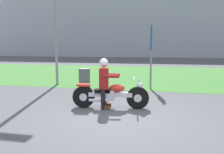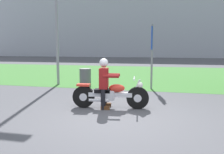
% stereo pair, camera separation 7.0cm
% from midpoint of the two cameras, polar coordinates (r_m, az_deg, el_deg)
% --- Properties ---
extents(ground, '(120.00, 120.00, 0.00)m').
position_cam_midpoint_polar(ground, '(5.65, 1.18, -10.19)').
color(ground, '#4C4C51').
extents(grass_verge, '(60.00, 12.00, 0.01)m').
position_cam_midpoint_polar(grass_verge, '(15.22, 8.73, 0.70)').
color(grass_verge, '#3D7533').
rests_on(grass_verge, ground).
extents(stadium_facade, '(62.83, 8.00, 13.39)m').
position_cam_midpoint_polar(stadium_facade, '(44.51, 9.38, 13.48)').
color(stadium_facade, '#B2B7C1').
rests_on(stadium_facade, ground).
extents(motorcycle_lead, '(2.12, 0.67, 0.86)m').
position_cam_midpoint_polar(motorcycle_lead, '(6.60, -0.64, -4.26)').
color(motorcycle_lead, black).
rests_on(motorcycle_lead, ground).
extents(rider_lead, '(0.59, 0.51, 1.39)m').
position_cam_midpoint_polar(rider_lead, '(6.55, -2.11, -0.57)').
color(rider_lead, black).
rests_on(rider_lead, ground).
extents(trash_can, '(0.49, 0.49, 0.79)m').
position_cam_midpoint_polar(trash_can, '(10.22, -6.83, -0.18)').
color(trash_can, '#595E5B').
rests_on(trash_can, ground).
extents(sign_banner, '(0.08, 0.60, 2.60)m').
position_cam_midpoint_polar(sign_banner, '(9.70, 9.18, 7.27)').
color(sign_banner, gray).
rests_on(sign_banner, ground).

